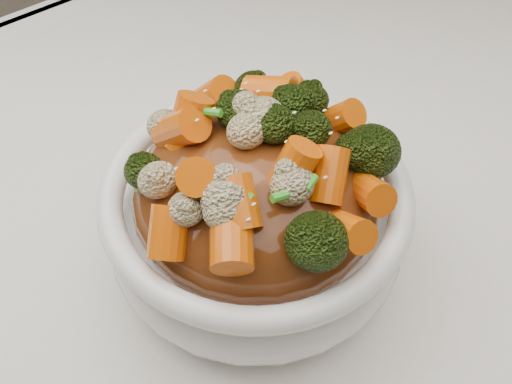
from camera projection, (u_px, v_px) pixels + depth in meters
dining_table at (228, 383)px, 0.82m from camera, size 1.20×0.80×0.75m
tablecloth at (215, 226)px, 0.55m from camera, size 1.20×0.80×0.04m
bowl at (256, 221)px, 0.47m from camera, size 0.25×0.25×0.09m
sauce_base at (256, 195)px, 0.45m from camera, size 0.20×0.20×0.10m
carrots at (256, 130)px, 0.39m from camera, size 0.20×0.20×0.05m
broccoli at (256, 131)px, 0.40m from camera, size 0.20×0.20×0.05m
cauliflower at (256, 133)px, 0.40m from camera, size 0.20×0.20×0.04m
scallions at (256, 128)px, 0.39m from camera, size 0.15×0.15×0.02m
sesame_seeds at (256, 128)px, 0.39m from camera, size 0.18×0.18×0.01m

